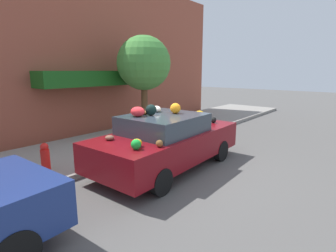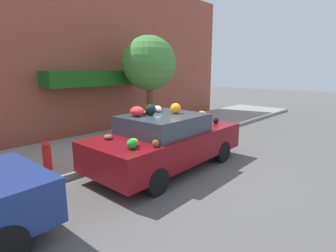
# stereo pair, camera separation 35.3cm
# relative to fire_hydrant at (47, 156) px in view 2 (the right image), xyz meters

# --- Properties ---
(ground_plane) EXTENTS (60.00, 60.00, 0.00)m
(ground_plane) POSITION_rel_fire_hydrant_xyz_m (2.34, -1.75, -0.49)
(ground_plane) COLOR #565451
(sidewalk_curb) EXTENTS (24.00, 3.20, 0.14)m
(sidewalk_curb) POSITION_rel_fire_hydrant_xyz_m (2.34, 0.95, -0.42)
(sidewalk_curb) COLOR gray
(sidewalk_curb) RESTS_ON ground
(building_facade) EXTENTS (18.00, 1.20, 6.21)m
(building_facade) POSITION_rel_fire_hydrant_xyz_m (2.39, 3.16, 2.56)
(building_facade) COLOR #9E4C38
(building_facade) RESTS_ON ground
(street_tree) EXTENTS (2.01, 2.01, 3.59)m
(street_tree) POSITION_rel_fire_hydrant_xyz_m (4.52, 1.26, 2.22)
(street_tree) COLOR brown
(street_tree) RESTS_ON sidewalk_curb
(fire_hydrant) EXTENTS (0.20, 0.20, 0.70)m
(fire_hydrant) POSITION_rel_fire_hydrant_xyz_m (0.00, 0.00, 0.00)
(fire_hydrant) COLOR red
(fire_hydrant) RESTS_ON sidewalk_curb
(art_car) EXTENTS (4.28, 1.96, 1.67)m
(art_car) POSITION_rel_fire_hydrant_xyz_m (2.31, -1.74, 0.25)
(art_car) COLOR maroon
(art_car) RESTS_ON ground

